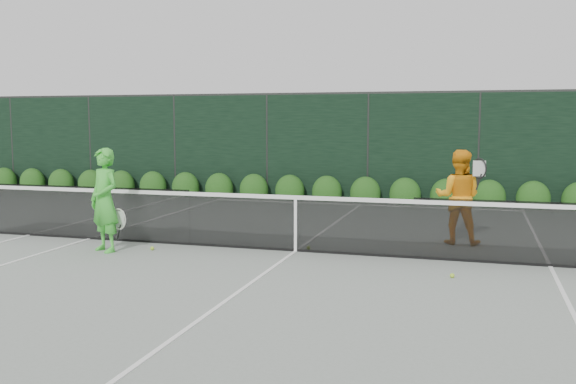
% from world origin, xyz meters
% --- Properties ---
extents(ground, '(80.00, 80.00, 0.00)m').
position_xyz_m(ground, '(0.00, 0.00, 0.00)').
color(ground, gray).
rests_on(ground, ground).
extents(tennis_net, '(12.90, 0.10, 1.07)m').
position_xyz_m(tennis_net, '(-0.02, 0.00, 0.53)').
color(tennis_net, '#113316').
rests_on(tennis_net, ground).
extents(player_woman, '(0.77, 0.66, 1.79)m').
position_xyz_m(player_woman, '(-3.16, -0.92, 0.89)').
color(player_woman, green).
rests_on(player_woman, ground).
extents(player_man, '(0.92, 0.71, 1.73)m').
position_xyz_m(player_man, '(2.66, 1.53, 0.87)').
color(player_man, '#FC9F15').
rests_on(player_man, ground).
extents(court_lines, '(11.03, 23.83, 0.01)m').
position_xyz_m(court_lines, '(0.00, 0.00, 0.01)').
color(court_lines, white).
rests_on(court_lines, ground).
extents(windscreen_fence, '(32.00, 21.07, 3.06)m').
position_xyz_m(windscreen_fence, '(0.00, -2.71, 1.51)').
color(windscreen_fence, black).
rests_on(windscreen_fence, ground).
extents(hedge_row, '(31.66, 0.65, 0.94)m').
position_xyz_m(hedge_row, '(-0.00, 7.15, 0.23)').
color(hedge_row, '#15370F').
rests_on(hedge_row, ground).
extents(tennis_balls, '(5.19, 1.45, 0.07)m').
position_xyz_m(tennis_balls, '(0.14, -0.51, 0.03)').
color(tennis_balls, '#A8D52F').
rests_on(tennis_balls, ground).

